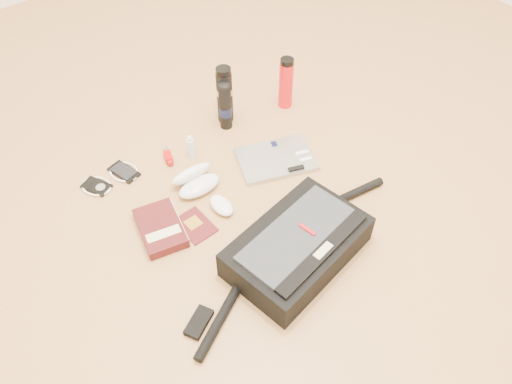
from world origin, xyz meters
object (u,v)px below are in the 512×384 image
Objects in this scene: thermos_red at (286,83)px; thermos_black at (225,95)px; laptop at (276,159)px; book at (161,228)px; messenger_bag at (297,247)px.

thermos_black is at bearing 162.07° from thermos_red.
thermos_black reaches higher than laptop.
laptop is at bearing -89.63° from thermos_black.
thermos_red is at bearing 32.10° from book.
messenger_bag is 3.92× the size of book.
book is at bearing -146.72° from thermos_black.
book reaches higher than laptop.
thermos_red is (0.49, 0.62, 0.05)m from messenger_bag.
laptop is 1.45× the size of book.
messenger_bag is at bearing -38.20° from book.
laptop is 1.49× the size of thermos_red.
thermos_red is (0.77, 0.26, 0.09)m from book.
thermos_red is at bearing 42.82° from messenger_bag.
laptop is 0.36m from thermos_red.
book is 0.63m from thermos_black.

